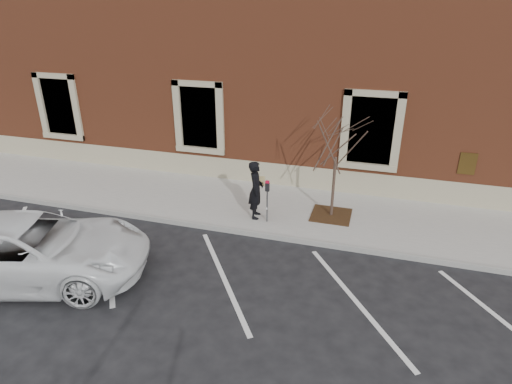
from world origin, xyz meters
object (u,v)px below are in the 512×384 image
(man, at_px, (256,190))
(parking_meter, at_px, (267,194))
(sapling, at_px, (337,140))
(white_truck, at_px, (29,249))

(man, bearing_deg, parking_meter, -125.57)
(sapling, height_order, white_truck, sapling)
(man, distance_m, sapling, 2.78)
(man, xyz_separation_m, parking_meter, (0.41, -0.20, 0.02))
(white_truck, bearing_deg, parking_meter, -66.12)
(man, distance_m, parking_meter, 0.46)
(sapling, bearing_deg, man, -161.49)
(parking_meter, xyz_separation_m, white_truck, (-4.77, -4.16, -0.28))
(white_truck, bearing_deg, man, -62.18)
(parking_meter, bearing_deg, man, 170.34)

